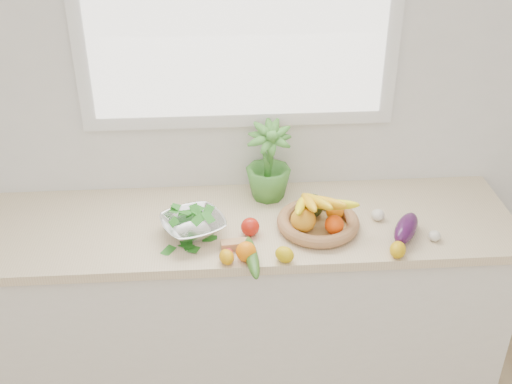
{
  "coord_description": "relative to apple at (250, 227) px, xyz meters",
  "views": [
    {
      "loc": [
        -0.1,
        -0.24,
        2.36
      ],
      "look_at": [
        0.05,
        1.93,
        1.05
      ],
      "focal_mm": 45.0,
      "sensor_mm": 36.0,
      "label": 1
    }
  ],
  "objects": [
    {
      "name": "back_wall",
      "position": [
        -0.02,
        0.4,
        0.41
      ],
      "size": [
        4.5,
        0.02,
        2.7
      ],
      "primitive_type": "cube",
      "color": "white",
      "rests_on": "ground"
    },
    {
      "name": "lemon_a",
      "position": [
        -0.1,
        -0.18,
        -0.01
      ],
      "size": [
        0.07,
        0.08,
        0.05
      ],
      "primitive_type": "ellipsoid",
      "rotation": [
        0.0,
        0.0,
        0.29
      ],
      "color": "orange",
      "rests_on": "countertop"
    },
    {
      "name": "countertop",
      "position": [
        -0.02,
        0.1,
        -0.06
      ],
      "size": [
        2.24,
        0.62,
        0.04
      ],
      "primitive_type": "cube",
      "color": "beige",
      "rests_on": "counter_cabinet"
    },
    {
      "name": "garlic_b",
      "position": [
        0.53,
        0.07,
        -0.01
      ],
      "size": [
        0.07,
        0.07,
        0.05
      ],
      "primitive_type": "ellipsoid",
      "rotation": [
        0.0,
        0.0,
        -0.26
      ],
      "color": "white",
      "rests_on": "countertop"
    },
    {
      "name": "eggplant",
      "position": [
        0.61,
        -0.06,
        0.0
      ],
      "size": [
        0.17,
        0.22,
        0.08
      ],
      "primitive_type": "ellipsoid",
      "rotation": [
        0.0,
        0.0,
        -0.52
      ],
      "color": "#37103A",
      "rests_on": "countertop"
    },
    {
      "name": "radish",
      "position": [
        -0.09,
        -0.14,
        -0.02
      ],
      "size": [
        0.04,
        0.04,
        0.04
      ],
      "primitive_type": "sphere",
      "rotation": [
        0.0,
        0.0,
        0.05
      ],
      "color": "red",
      "rests_on": "countertop"
    },
    {
      "name": "apple",
      "position": [
        0.0,
        0.0,
        0.0
      ],
      "size": [
        0.1,
        0.1,
        0.07
      ],
      "primitive_type": "sphere",
      "rotation": [
        0.0,
        0.0,
        0.39
      ],
      "color": "red",
      "rests_on": "countertop"
    },
    {
      "name": "potted_herb",
      "position": [
        0.1,
        0.29,
        0.14
      ],
      "size": [
        0.2,
        0.2,
        0.34
      ],
      "primitive_type": "imported",
      "rotation": [
        0.0,
        0.0,
        -0.06
      ],
      "color": "#428731",
      "rests_on": "countertop"
    },
    {
      "name": "garlic_a",
      "position": [
        0.21,
        0.04,
        -0.02
      ],
      "size": [
        0.05,
        0.05,
        0.04
      ],
      "primitive_type": "ellipsoid",
      "rotation": [
        0.0,
        0.0,
        -0.12
      ],
      "color": "silver",
      "rests_on": "countertop"
    },
    {
      "name": "ginger",
      "position": [
        -0.07,
        -0.09,
        -0.02
      ],
      "size": [
        0.11,
        0.05,
        0.03
      ],
      "primitive_type": "cube",
      "rotation": [
        0.0,
        0.0,
        0.09
      ],
      "color": "tan",
      "rests_on": "countertop"
    },
    {
      "name": "fruit_basket",
      "position": [
        0.27,
        0.03,
        0.01
      ],
      "size": [
        0.44,
        0.44,
        0.18
      ],
      "color": "tan",
      "rests_on": "countertop"
    },
    {
      "name": "orange_loose",
      "position": [
        -0.03,
        -0.16,
        0.0
      ],
      "size": [
        0.09,
        0.09,
        0.08
      ],
      "primitive_type": "sphere",
      "rotation": [
        0.0,
        0.0,
        0.13
      ],
      "color": "orange",
      "rests_on": "countertop"
    },
    {
      "name": "lemon_c",
      "position": [
        0.12,
        -0.18,
        -0.01
      ],
      "size": [
        0.1,
        0.1,
        0.06
      ],
      "primitive_type": "ellipsoid",
      "rotation": [
        0.0,
        0.0,
        0.85
      ],
      "color": "gold",
      "rests_on": "countertop"
    },
    {
      "name": "counter_cabinet",
      "position": [
        -0.02,
        0.1,
        -0.51
      ],
      "size": [
        2.2,
        0.58,
        0.86
      ],
      "primitive_type": "cube",
      "color": "silver",
      "rests_on": "ground"
    },
    {
      "name": "colander_with_spinach",
      "position": [
        -0.22,
        0.01,
        0.03
      ],
      "size": [
        0.32,
        0.32,
        0.13
      ],
      "color": "silver",
      "rests_on": "countertop"
    },
    {
      "name": "cucumber",
      "position": [
        -0.0,
        -0.18,
        -0.01
      ],
      "size": [
        0.06,
        0.26,
        0.05
      ],
      "primitive_type": "ellipsoid",
      "rotation": [
        0.0,
        0.0,
        0.06
      ],
      "color": "#255B1A",
      "rests_on": "countertop"
    },
    {
      "name": "garlic_c",
      "position": [
        0.72,
        -0.09,
        -0.02
      ],
      "size": [
        0.06,
        0.06,
        0.04
      ],
      "primitive_type": "ellipsoid",
      "rotation": [
        0.0,
        0.0,
        0.18
      ],
      "color": "white",
      "rests_on": "countertop"
    },
    {
      "name": "lemon_b",
      "position": [
        0.55,
        -0.18,
        -0.01
      ],
      "size": [
        0.08,
        0.09,
        0.06
      ],
      "primitive_type": "ellipsoid",
      "rotation": [
        0.0,
        0.0,
        -0.35
      ],
      "color": "#D19F0B",
      "rests_on": "countertop"
    }
  ]
}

